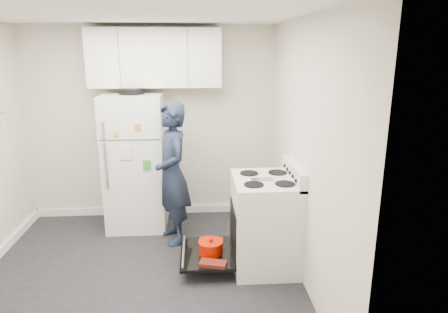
{
  "coord_description": "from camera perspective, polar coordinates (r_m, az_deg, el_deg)",
  "views": [
    {
      "loc": [
        0.59,
        -3.6,
        2.22
      ],
      "look_at": [
        0.89,
        0.66,
        1.05
      ],
      "focal_mm": 32.0,
      "sensor_mm": 36.0,
      "label": 1
    }
  ],
  "objects": [
    {
      "name": "room",
      "position": [
        3.82,
        -13.15,
        -0.47
      ],
      "size": [
        3.21,
        3.21,
        2.51
      ],
      "color": "black",
      "rests_on": "ground"
    },
    {
      "name": "electric_range",
      "position": [
        4.2,
        5.7,
        -9.46
      ],
      "size": [
        0.66,
        0.76,
        1.1
      ],
      "color": "silver",
      "rests_on": "ground"
    },
    {
      "name": "open_oven_door",
      "position": [
        4.26,
        -2.23,
        -13.33
      ],
      "size": [
        0.55,
        0.72,
        0.21
      ],
      "color": "black",
      "rests_on": "ground"
    },
    {
      "name": "refrigerator",
      "position": [
        5.1,
        -12.49,
        -0.68
      ],
      "size": [
        0.72,
        0.74,
        1.75
      ],
      "color": "silver",
      "rests_on": "ground"
    },
    {
      "name": "upper_cabinets",
      "position": [
        5.06,
        -9.83,
        13.72
      ],
      "size": [
        1.6,
        0.33,
        0.7
      ],
      "primitive_type": "cube",
      "color": "silver",
      "rests_on": "room"
    },
    {
      "name": "person",
      "position": [
        4.61,
        -7.42,
        -2.47
      ],
      "size": [
        0.57,
        0.7,
        1.65
      ],
      "primitive_type": "imported",
      "rotation": [
        0.0,
        0.0,
        -1.25
      ],
      "color": "#161F32",
      "rests_on": "ground"
    }
  ]
}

